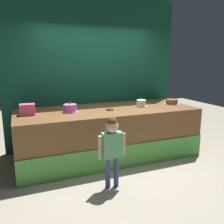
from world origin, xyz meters
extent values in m
plane|color=#ADA38E|center=(0.00, 0.00, 0.00)|extent=(12.00, 12.00, 0.00)
cube|color=brown|center=(0.00, 0.66, 0.46)|extent=(3.29, 1.32, 0.92)
cube|color=#59B24C|center=(0.00, -0.01, 0.21)|extent=(3.29, 0.02, 0.41)
cube|color=#144C38|center=(0.00, 1.42, 1.55)|extent=(3.67, 0.08, 3.09)
cylinder|color=#3F4C8C|center=(-0.43, -0.48, 0.23)|extent=(0.07, 0.07, 0.46)
cylinder|color=#3F4C8C|center=(-0.30, -0.48, 0.23)|extent=(0.07, 0.07, 0.46)
cube|color=#66B27F|center=(-0.36, -0.48, 0.64)|extent=(0.29, 0.13, 0.36)
cylinder|color=beige|center=(-0.54, -0.48, 0.63)|extent=(0.06, 0.06, 0.33)
cylinder|color=beige|center=(-0.19, -0.48, 0.63)|extent=(0.06, 0.06, 0.33)
sphere|color=beige|center=(-0.36, -0.48, 0.92)|extent=(0.19, 0.19, 0.19)
sphere|color=brown|center=(-0.36, -0.48, 0.97)|extent=(0.16, 0.16, 0.16)
cube|color=#F6578E|center=(-1.40, 0.67, 1.01)|extent=(0.26, 0.19, 0.18)
torus|color=brown|center=(0.00, 0.53, 0.93)|extent=(0.14, 0.14, 0.04)
cylinder|color=silver|center=(-0.70, 0.64, 0.92)|extent=(0.27, 0.27, 0.01)
cylinder|color=#CC66D8|center=(-0.70, 0.64, 0.99)|extent=(0.23, 0.23, 0.13)
sphere|color=red|center=(-0.70, 0.64, 1.07)|extent=(0.04, 0.04, 0.04)
cylinder|color=silver|center=(0.70, 0.62, 0.92)|extent=(0.26, 0.26, 0.01)
cylinder|color=beige|center=(0.70, 0.62, 0.99)|extent=(0.19, 0.19, 0.12)
cone|color=#F2E566|center=(0.70, 0.62, 1.07)|extent=(0.02, 0.02, 0.06)
cylinder|color=silver|center=(1.40, 0.60, 0.92)|extent=(0.32, 0.32, 0.01)
cylinder|color=brown|center=(1.40, 0.60, 0.97)|extent=(0.24, 0.24, 0.09)
cone|color=#F2E566|center=(1.40, 0.60, 1.05)|extent=(0.02, 0.02, 0.05)
camera|label=1|loc=(-1.53, -3.37, 1.78)|focal=37.88mm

